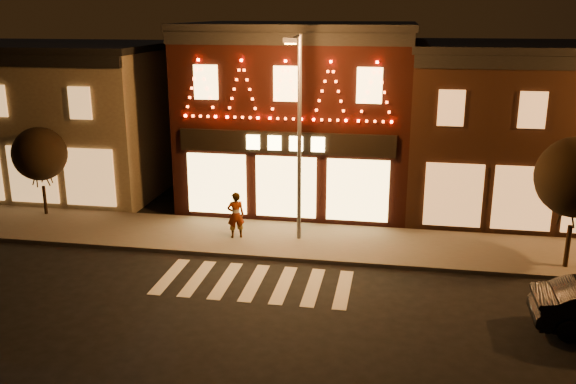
# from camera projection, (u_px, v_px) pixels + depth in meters

# --- Properties ---
(ground) EXTENTS (120.00, 120.00, 0.00)m
(ground) POSITION_uv_depth(u_px,v_px,m) (222.00, 342.00, 17.18)
(ground) COLOR black
(ground) RESTS_ON ground
(sidewalk_far) EXTENTS (44.00, 4.00, 0.15)m
(sidewalk_far) POSITION_uv_depth(u_px,v_px,m) (327.00, 243.00, 24.38)
(sidewalk_far) COLOR #47423D
(sidewalk_far) RESTS_ON ground
(building_left) EXTENTS (12.20, 8.28, 7.30)m
(building_left) POSITION_uv_depth(u_px,v_px,m) (49.00, 116.00, 31.57)
(building_left) COLOR #6F624F
(building_left) RESTS_ON ground
(building_pulp) EXTENTS (10.20, 8.34, 8.30)m
(building_pulp) POSITION_uv_depth(u_px,v_px,m) (301.00, 114.00, 29.22)
(building_pulp) COLOR black
(building_pulp) RESTS_ON ground
(building_right_a) EXTENTS (9.20, 8.28, 7.50)m
(building_right_a) POSITION_uv_depth(u_px,v_px,m) (511.00, 128.00, 27.74)
(building_right_a) COLOR #371E13
(building_right_a) RESTS_ON ground
(streetlamp_mid) EXTENTS (0.50, 1.79, 7.85)m
(streetlamp_mid) POSITION_uv_depth(u_px,v_px,m) (298.00, 124.00, 23.14)
(streetlamp_mid) COLOR #59595E
(streetlamp_mid) RESTS_ON sidewalk_far
(tree_left) EXTENTS (2.32, 2.32, 3.88)m
(tree_left) POSITION_uv_depth(u_px,v_px,m) (40.00, 154.00, 26.86)
(tree_left) COLOR black
(tree_left) RESTS_ON sidewalk_far
(pedestrian) EXTENTS (0.80, 0.68, 1.87)m
(pedestrian) POSITION_uv_depth(u_px,v_px,m) (236.00, 215.00, 24.47)
(pedestrian) COLOR gray
(pedestrian) RESTS_ON sidewalk_far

